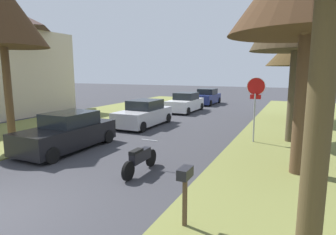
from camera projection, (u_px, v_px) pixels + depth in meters
The scene contains 10 objects.
stop_sign_far at pixel (256, 96), 12.62m from camera, with size 0.81×0.29×2.97m.
street_tree_right_mid_b at pixel (300, 7), 12.12m from camera, with size 4.08×4.08×8.00m.
street_tree_right_far at pixel (305, 46), 17.71m from camera, with size 4.67×4.67×6.17m.
street_tree_left_mid_a at pixel (1, 13), 12.39m from camera, with size 3.93×3.93×7.37m.
parked_sedan_black at pixel (68, 133), 11.78m from camera, with size 1.94×4.40×1.57m.
parked_sedan_silver at pixel (144, 114), 16.97m from camera, with size 1.94×4.40×1.57m.
parked_sedan_white at pixel (185, 103), 23.09m from camera, with size 1.94×4.40×1.57m.
parked_sedan_navy at pixel (207, 97), 28.47m from camera, with size 1.94×4.40×1.57m.
parked_motorcycle at pixel (140, 159), 9.01m from camera, with size 0.60×2.05×0.97m.
curbside_mailbox at pixel (185, 180), 5.73m from camera, with size 0.22×0.44×1.27m.
Camera 1 is at (6.21, -3.48, 3.26)m, focal length 29.75 mm.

